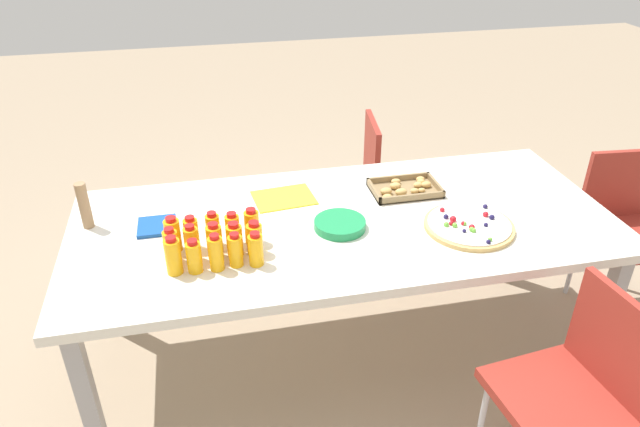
{
  "coord_description": "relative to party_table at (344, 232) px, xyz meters",
  "views": [
    {
      "loc": [
        -0.54,
        -2.0,
        2.0
      ],
      "look_at": [
        -0.1,
        0.04,
        0.77
      ],
      "focal_mm": 32.73,
      "sensor_mm": 36.0,
      "label": 1
    }
  ],
  "objects": [
    {
      "name": "ground_plane",
      "position": [
        0.0,
        0.0,
        -0.69
      ],
      "size": [
        12.0,
        12.0,
        0.0
      ],
      "primitive_type": "plane",
      "color": "gray"
    },
    {
      "name": "juice_bottle_1",
      "position": [
        -0.61,
        -0.24,
        0.12
      ],
      "size": [
        0.05,
        0.05,
        0.13
      ],
      "color": "#F9AC14",
      "rests_on": "party_table"
    },
    {
      "name": "chair_near_right",
      "position": [
        0.61,
        -0.81,
        -0.19
      ],
      "size": [
        0.44,
        0.44,
        0.83
      ],
      "rotation": [
        0.0,
        0.0,
        1.68
      ],
      "color": "maroon",
      "rests_on": "ground_plane"
    },
    {
      "name": "juice_bottle_0",
      "position": [
        -0.68,
        -0.23,
        0.13
      ],
      "size": [
        0.06,
        0.06,
        0.15
      ],
      "color": "#F9AD14",
      "rests_on": "party_table"
    },
    {
      "name": "juice_bottle_11",
      "position": [
        -0.62,
        -0.08,
        0.13
      ],
      "size": [
        0.06,
        0.06,
        0.14
      ],
      "color": "#F9AE14",
      "rests_on": "party_table"
    },
    {
      "name": "cardboard_tube",
      "position": [
        -1.03,
        0.17,
        0.16
      ],
      "size": [
        0.04,
        0.04,
        0.2
      ],
      "primitive_type": "cylinder",
      "color": "#9E7A56",
      "rests_on": "party_table"
    },
    {
      "name": "juice_bottle_9",
      "position": [
        -0.39,
        -0.16,
        0.12
      ],
      "size": [
        0.06,
        0.06,
        0.13
      ],
      "color": "#FAAC14",
      "rests_on": "party_table"
    },
    {
      "name": "napkin_stack",
      "position": [
        -0.76,
        0.1,
        0.07
      ],
      "size": [
        0.15,
        0.15,
        0.02
      ],
      "primitive_type": "cube",
      "color": "#194CA5",
      "rests_on": "party_table"
    },
    {
      "name": "juice_bottle_12",
      "position": [
        -0.54,
        -0.08,
        0.13
      ],
      "size": [
        0.05,
        0.05,
        0.14
      ],
      "color": "#FAAC14",
      "rests_on": "party_table"
    },
    {
      "name": "paper_folder",
      "position": [
        -0.22,
        0.23,
        0.06
      ],
      "size": [
        0.28,
        0.23,
        0.01
      ],
      "primitive_type": "cube",
      "rotation": [
        0.0,
        0.0,
        0.1
      ],
      "color": "yellow",
      "rests_on": "party_table"
    },
    {
      "name": "juice_bottle_2",
      "position": [
        -0.54,
        -0.24,
        0.13
      ],
      "size": [
        0.05,
        0.05,
        0.15
      ],
      "color": "#FAAC14",
      "rests_on": "party_table"
    },
    {
      "name": "plate_stack",
      "position": [
        -0.03,
        -0.06,
        0.08
      ],
      "size": [
        0.21,
        0.21,
        0.03
      ],
      "color": "#1E8C4C",
      "rests_on": "party_table"
    },
    {
      "name": "juice_bottle_14",
      "position": [
        -0.39,
        -0.09,
        0.13
      ],
      "size": [
        0.06,
        0.06,
        0.15
      ],
      "color": "#FAAB14",
      "rests_on": "party_table"
    },
    {
      "name": "party_table",
      "position": [
        0.0,
        0.0,
        0.0
      ],
      "size": [
        2.23,
        0.98,
        0.75
      ],
      "color": "silver",
      "rests_on": "ground_plane"
    },
    {
      "name": "juice_bottle_8",
      "position": [
        -0.46,
        -0.16,
        0.12
      ],
      "size": [
        0.06,
        0.06,
        0.14
      ],
      "color": "#FAAE14",
      "rests_on": "party_table"
    },
    {
      "name": "juice_bottle_6",
      "position": [
        -0.62,
        -0.16,
        0.13
      ],
      "size": [
        0.05,
        0.05,
        0.15
      ],
      "color": "#FAAE14",
      "rests_on": "party_table"
    },
    {
      "name": "juice_bottle_5",
      "position": [
        -0.69,
        -0.15,
        0.13
      ],
      "size": [
        0.05,
        0.05,
        0.14
      ],
      "color": "#FAAC14",
      "rests_on": "party_table"
    },
    {
      "name": "chair_end",
      "position": [
        1.47,
        0.1,
        -0.19
      ],
      "size": [
        0.43,
        0.43,
        0.83
      ],
      "rotation": [
        0.0,
        0.0,
        3.06
      ],
      "color": "maroon",
      "rests_on": "ground_plane"
    },
    {
      "name": "juice_bottle_7",
      "position": [
        -0.54,
        -0.16,
        0.13
      ],
      "size": [
        0.06,
        0.06,
        0.15
      ],
      "color": "#F9AD14",
      "rests_on": "party_table"
    },
    {
      "name": "snack_tray",
      "position": [
        0.33,
        0.18,
        0.07
      ],
      "size": [
        0.3,
        0.2,
        0.04
      ],
      "color": "olive",
      "rests_on": "party_table"
    },
    {
      "name": "juice_bottle_10",
      "position": [
        -0.69,
        -0.08,
        0.13
      ],
      "size": [
        0.06,
        0.06,
        0.14
      ],
      "color": "#FAAE14",
      "rests_on": "party_table"
    },
    {
      "name": "juice_bottle_3",
      "position": [
        -0.47,
        -0.23,
        0.12
      ],
      "size": [
        0.05,
        0.05,
        0.13
      ],
      "color": "#FAAD14",
      "rests_on": "party_table"
    },
    {
      "name": "fruit_pizza",
      "position": [
        0.47,
        -0.17,
        0.07
      ],
      "size": [
        0.36,
        0.36,
        0.05
      ],
      "color": "tan",
      "rests_on": "party_table"
    },
    {
      "name": "juice_bottle_13",
      "position": [
        -0.46,
        -0.09,
        0.12
      ],
      "size": [
        0.06,
        0.06,
        0.14
      ],
      "color": "#FAAC14",
      "rests_on": "party_table"
    },
    {
      "name": "chair_far_right",
      "position": [
        0.49,
        0.83,
        -0.19
      ],
      "size": [
        0.45,
        0.45,
        0.83
      ],
      "rotation": [
        0.0,
        0.0,
        -1.71
      ],
      "color": "maroon",
      "rests_on": "ground_plane"
    },
    {
      "name": "juice_bottle_4",
      "position": [
        -0.39,
        -0.24,
        0.12
      ],
      "size": [
        0.05,
        0.05,
        0.14
      ],
      "color": "#FAAC14",
      "rests_on": "party_table"
    }
  ]
}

